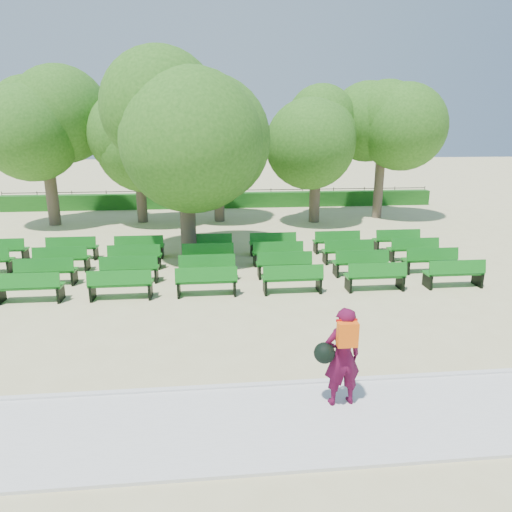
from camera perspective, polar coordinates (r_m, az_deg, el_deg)
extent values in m
plane|color=#C5BA82|center=(14.59, -2.39, -3.15)|extent=(120.00, 120.00, 0.00)
cube|color=silver|center=(7.96, 1.05, -20.39)|extent=(30.00, 2.20, 0.06)
cube|color=silver|center=(8.90, 0.14, -15.93)|extent=(30.00, 0.12, 0.10)
cube|color=#195516|center=(28.12, -4.14, 6.97)|extent=(26.00, 0.70, 0.90)
cube|color=#126C18|center=(15.37, -6.04, -0.50)|extent=(1.79, 0.56, 0.06)
cube|color=#126C18|center=(15.10, -6.07, 0.17)|extent=(1.78, 0.21, 0.42)
cylinder|color=brown|center=(16.87, -8.53, 5.05)|extent=(0.57, 0.57, 3.29)
ellipsoid|color=#30661B|center=(16.58, -8.98, 15.68)|extent=(5.34, 5.34, 4.81)
imported|color=#4B0A28|center=(8.10, 10.75, -12.26)|extent=(0.70, 0.50, 1.79)
cube|color=#FF5B0D|center=(7.70, 11.37, -9.58)|extent=(0.33, 0.17, 0.42)
sphere|color=black|center=(7.91, 8.54, -11.90)|extent=(0.36, 0.36, 0.36)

